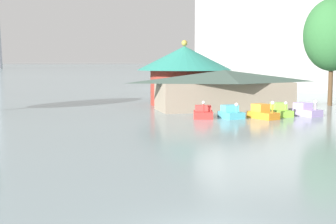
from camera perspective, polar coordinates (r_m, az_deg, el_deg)
pedal_boat_red at (r=42.64m, az=4.26°, el=-0.12°), size 2.28×2.76×1.63m
pedal_boat_cyan at (r=42.76m, az=7.60°, el=-0.12°), size 1.92×2.45×1.47m
pedal_boat_orange at (r=42.93m, az=11.33°, el=-0.10°), size 2.24×3.12×1.67m
pedal_boat_lime at (r=45.24m, az=13.33°, el=0.13°), size 1.41×2.68×1.46m
pedal_boat_lavender at (r=46.18m, az=16.21°, el=0.17°), size 2.38×3.19×1.57m
boathouse at (r=50.01m, az=6.83°, el=2.78°), size 15.10×6.01×4.18m
green_roof_pavilion at (r=55.68m, az=1.99°, el=5.02°), size 11.17×11.17×7.56m
shoreline_tree_right at (r=57.59m, az=19.22°, el=8.77°), size 6.47×6.47×12.21m
background_building_block at (r=92.47m, az=12.54°, el=8.87°), size 26.03×17.70×19.37m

